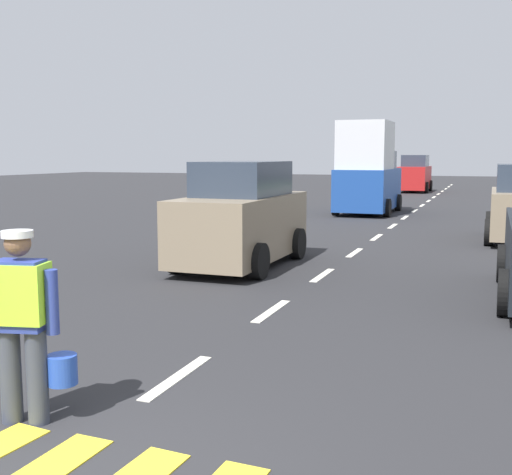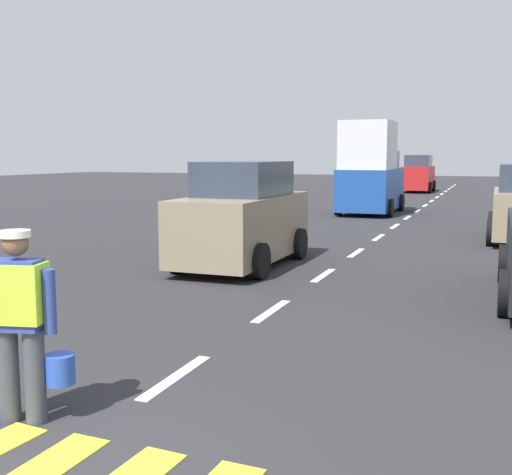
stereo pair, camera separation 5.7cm
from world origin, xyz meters
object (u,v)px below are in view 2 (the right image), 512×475
road_worker (22,317)px  delivery_truck (371,172)px  car_oncoming_third (418,175)px  car_oncoming_lead (242,218)px

road_worker → delivery_truck: size_ratio=0.36×
delivery_truck → car_oncoming_third: delivery_truck is taller
delivery_truck → car_oncoming_lead: delivery_truck is taller
road_worker → car_oncoming_third: size_ratio=0.41×
road_worker → car_oncoming_third: car_oncoming_third is taller
car_oncoming_lead → delivery_truck: bearing=88.9°
delivery_truck → car_oncoming_lead: 12.74m
road_worker → car_oncoming_lead: car_oncoming_lead is taller
delivery_truck → car_oncoming_third: 15.58m
road_worker → delivery_truck: 20.70m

